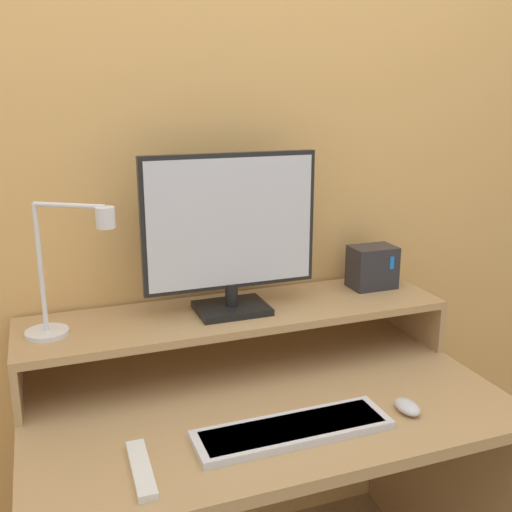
% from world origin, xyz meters
% --- Properties ---
extents(wall_back, '(6.00, 0.05, 2.50)m').
position_xyz_m(wall_back, '(0.00, 0.76, 1.25)').
color(wall_back, '#E5AD60').
rests_on(wall_back, ground_plane).
extents(desk, '(1.20, 0.73, 0.71)m').
position_xyz_m(desk, '(0.00, 0.36, 0.51)').
color(desk, tan).
rests_on(desk, ground_plane).
extents(monitor_shelf, '(1.20, 0.31, 0.16)m').
position_xyz_m(monitor_shelf, '(0.00, 0.57, 0.85)').
color(monitor_shelf, tan).
rests_on(monitor_shelf, desk).
extents(monitor, '(0.49, 0.15, 0.44)m').
position_xyz_m(monitor, '(-0.02, 0.57, 1.10)').
color(monitor, black).
rests_on(monitor, monitor_shelf).
extents(desk_lamp, '(0.23, 0.18, 0.34)m').
position_xyz_m(desk_lamp, '(-0.45, 0.54, 1.03)').
color(desk_lamp, silver).
rests_on(desk_lamp, monitor_shelf).
extents(router_dock, '(0.14, 0.10, 0.13)m').
position_xyz_m(router_dock, '(0.46, 0.62, 0.94)').
color(router_dock, '#28282D').
rests_on(router_dock, monitor_shelf).
extents(keyboard, '(0.46, 0.13, 0.02)m').
position_xyz_m(keyboard, '(0.00, 0.17, 0.72)').
color(keyboard, silver).
rests_on(keyboard, desk).
extents(mouse, '(0.05, 0.08, 0.03)m').
position_xyz_m(mouse, '(0.30, 0.16, 0.72)').
color(mouse, silver).
rests_on(mouse, desk).
extents(remote_control, '(0.05, 0.20, 0.02)m').
position_xyz_m(remote_control, '(-0.35, 0.15, 0.72)').
color(remote_control, white).
rests_on(remote_control, desk).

